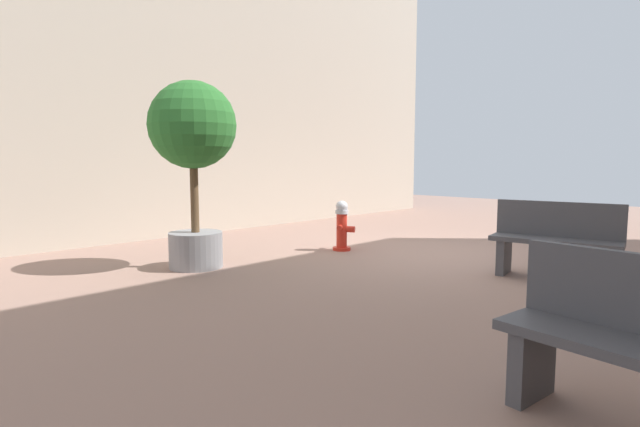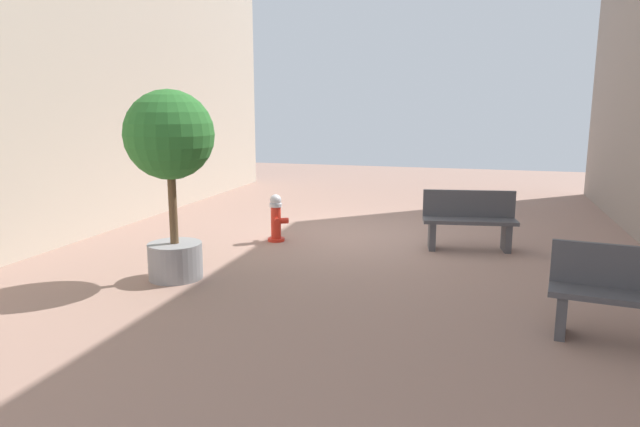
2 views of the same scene
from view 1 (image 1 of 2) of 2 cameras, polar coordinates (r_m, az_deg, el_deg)
ground_plane at (r=7.98m, az=13.80°, el=-4.61°), size 23.40×23.40×0.00m
fire_hydrant at (r=8.05m, az=2.57°, el=-1.42°), size 0.36×0.38×0.82m
bench_near at (r=6.74m, az=25.60°, el=-2.77°), size 1.52×0.67×0.95m
planter_tree at (r=6.87m, az=-14.49°, el=7.93°), size 1.17×1.17×2.52m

